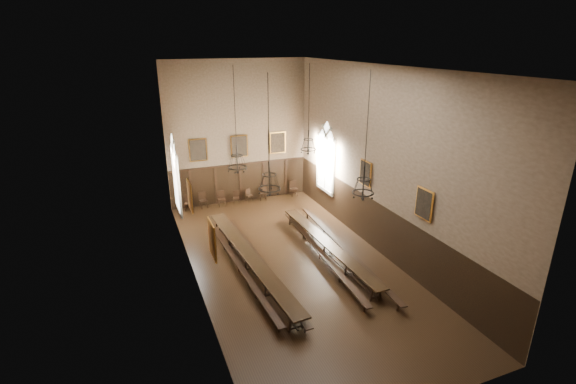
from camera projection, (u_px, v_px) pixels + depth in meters
floor at (292, 264)px, 19.85m from camera, size 9.00×18.00×0.02m
ceiling at (293, 66)px, 16.75m from camera, size 9.00×18.00×0.02m
wall_back at (238, 133)px, 26.16m from camera, size 9.00×0.02×9.00m
wall_front at (430, 274)px, 10.44m from camera, size 9.00×0.02×9.00m
wall_left at (189, 186)px, 16.73m from camera, size 0.02×18.00×9.00m
wall_right at (380, 163)px, 19.87m from camera, size 0.02×18.00×9.00m
wainscot_panelling at (292, 240)px, 19.41m from camera, size 9.00×18.00×2.50m
table_left at (250, 263)px, 19.09m from camera, size 1.41×10.37×0.81m
table_right at (327, 249)px, 20.46m from camera, size 0.94×9.09×0.71m
bench_left_outer at (238, 266)px, 19.04m from camera, size 0.77×10.05×0.45m
bench_left_inner at (262, 265)px, 19.12m from camera, size 0.48×10.22×0.46m
bench_right_inner at (320, 254)px, 20.19m from camera, size 0.78×9.72×0.44m
bench_right_outer at (343, 250)px, 20.52m from camera, size 0.79×10.41×0.47m
chair_0 at (189, 206)px, 25.99m from camera, size 0.54×0.54×0.96m
chair_1 at (204, 203)px, 26.37m from camera, size 0.51×0.51×1.01m
chair_2 at (222, 201)px, 26.65m from camera, size 0.46×0.46×0.98m
chair_3 at (236, 200)px, 27.04m from camera, size 0.46×0.46×0.86m
chair_4 at (249, 198)px, 27.43m from camera, size 0.48×0.48×0.86m
chair_5 at (263, 196)px, 27.68m from camera, size 0.50×0.50×0.95m
chair_7 at (294, 191)px, 28.41m from camera, size 0.48×0.48×1.04m
chandelier_back_left at (237, 161)px, 19.64m from camera, size 0.90×0.90×4.82m
chandelier_back_right at (308, 143)px, 20.81m from camera, size 0.79×0.79×4.29m
chandelier_front_left at (269, 181)px, 15.12m from camera, size 0.82×0.82×4.24m
chandelier_front_right at (363, 186)px, 16.93m from camera, size 0.91×0.91×5.03m
portrait_back_0 at (198, 150)px, 25.41m from camera, size 1.10×0.12×1.40m
portrait_back_1 at (239, 146)px, 26.32m from camera, size 1.10×0.12×1.40m
portrait_back_2 at (278, 143)px, 27.23m from camera, size 1.10×0.12×1.40m
portrait_left_0 at (190, 196)px, 17.92m from camera, size 0.12×1.00×1.30m
portrait_left_1 at (212, 240)px, 13.99m from camera, size 0.12×1.00×1.30m
portrait_right_0 at (365, 173)px, 20.97m from camera, size 0.12×1.00×1.30m
portrait_right_1 at (424, 204)px, 17.05m from camera, size 0.12×1.00×1.30m
window_right at (326, 157)px, 25.02m from camera, size 0.20×2.20×4.60m
window_left at (175, 174)px, 21.93m from camera, size 0.20×2.20×4.60m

